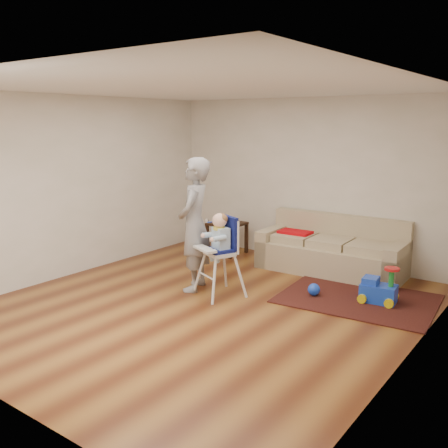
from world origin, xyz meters
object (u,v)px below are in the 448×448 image
Objects in this scene: ride_on_toy at (379,284)px; high_chair at (220,256)px; adult at (194,225)px; sofa at (331,245)px; side_table at (227,238)px; toy_ball at (314,290)px.

ride_on_toy is 2.10m from high_chair.
ride_on_toy is at bearing 89.47° from adult.
ride_on_toy is at bearing -42.24° from sofa.
ride_on_toy is 0.43× the size of high_chair.
side_table is at bearing 146.39° from high_chair.
high_chair is 0.62× the size of adult.
high_chair is (-1.05, -0.70, 0.45)m from toy_ball.
high_chair reaches higher than ride_on_toy.
ride_on_toy is (3.04, -0.86, -0.02)m from side_table.
sofa is 4.66× the size of ride_on_toy.
sofa reaches higher than toy_ball.
sofa is 1.99× the size of high_chair.
toy_ball is at bearing -167.11° from ride_on_toy.
adult is at bearing -124.94° from sofa.
side_table is 0.30× the size of adult.
side_table is 1.15× the size of ride_on_toy.
adult reaches higher than toy_ball.
adult is at bearing -155.06° from toy_ball.
side_table is 0.49× the size of high_chair.
adult is (-0.44, 0.01, 0.37)m from high_chair.
sofa is 2.03m from high_chair.
ride_on_toy is 2.56m from adult.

